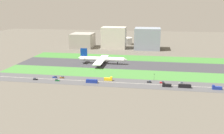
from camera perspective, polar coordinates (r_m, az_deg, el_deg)
ground_plane at (r=307.54m, az=3.34°, el=0.55°), size 800.00×800.00×0.00m
runway at (r=307.53m, az=3.34°, el=0.56°), size 280.00×46.00×0.10m
grass_median_north at (r=347.23m, az=4.05°, el=2.21°), size 280.00×36.00×0.10m
grass_median_south at (r=268.23m, az=2.42°, el=-1.58°), size 280.00×36.00×0.10m
highway at (r=237.95m, az=1.49°, el=-3.74°), size 280.00×28.00×0.10m
highway_centerline at (r=237.93m, az=1.49°, el=-3.73°), size 266.00×0.50×0.01m
airliner at (r=310.89m, az=-2.55°, el=1.90°), size 65.00×56.00×19.70m
car_1 at (r=259.93m, az=-13.49°, el=-2.33°), size 4.40×1.80×2.00m
car_0 at (r=240.49m, az=8.90°, el=-3.50°), size 4.40×1.80×2.00m
bus_1 at (r=233.09m, az=16.96°, el=-4.35°), size 11.60×2.50×3.50m
car_4 at (r=257.02m, az=-11.85°, el=-2.43°), size 4.40×1.80×2.00m
truck_1 at (r=238.80m, az=23.71°, el=-4.56°), size 8.40×2.50×4.00m
truck_2 at (r=243.72m, az=-0.85°, el=-2.88°), size 8.40×2.50×4.00m
car_5 at (r=258.43m, az=-17.86°, el=-2.75°), size 4.40×1.80×2.00m
car_2 at (r=248.73m, az=-12.99°, el=-3.08°), size 4.40×1.80×2.00m
truck_0 at (r=231.36m, az=12.88°, el=-4.25°), size 8.40×2.50×4.00m
car_6 at (r=242.48m, az=16.15°, el=-3.77°), size 4.40×1.80×2.00m
car_3 at (r=240.84m, az=11.89°, el=-3.61°), size 4.40×1.80×2.00m
bus_0 at (r=237.42m, az=-4.86°, el=-3.38°), size 11.60×2.50×3.50m
traffic_light at (r=247.15m, az=10.04°, el=-2.22°), size 0.36×0.50×7.20m
terminal_building at (r=432.39m, az=-7.03°, el=6.33°), size 38.23×38.44×25.02m
hangar_building at (r=419.34m, az=0.44°, el=7.00°), size 41.56×26.85×36.92m
office_tower at (r=414.56m, az=8.42°, el=6.71°), size 42.75×35.43×36.30m
fuel_tank_west at (r=463.13m, az=3.35°, el=6.23°), size 23.71×23.71×12.99m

